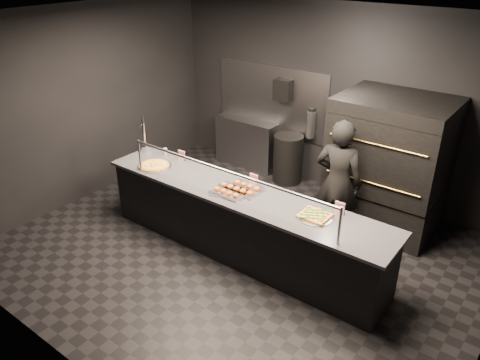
{
  "coord_description": "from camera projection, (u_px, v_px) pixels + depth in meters",
  "views": [
    {
      "loc": [
        3.13,
        -4.16,
        3.72
      ],
      "look_at": [
        -0.16,
        0.2,
        0.97
      ],
      "focal_mm": 35.0,
      "sensor_mm": 36.0,
      "label": 1
    }
  ],
  "objects": [
    {
      "name": "room",
      "position": [
        241.0,
        149.0,
        5.69
      ],
      "size": [
        6.04,
        6.0,
        3.0
      ],
      "color": "black",
      "rests_on": "ground"
    },
    {
      "name": "slider_tray_b",
      "position": [
        243.0,
        189.0,
        5.94
      ],
      "size": [
        0.46,
        0.35,
        0.07
      ],
      "color": "silver",
      "rests_on": "service_counter"
    },
    {
      "name": "trash_bin",
      "position": [
        288.0,
        159.0,
        8.06
      ],
      "size": [
        0.5,
        0.5,
        0.84
      ],
      "primitive_type": "cylinder",
      "color": "black",
      "rests_on": "ground"
    },
    {
      "name": "fire_extinguisher",
      "position": [
        311.0,
        124.0,
        7.74
      ],
      "size": [
        0.14,
        0.14,
        0.51
      ],
      "color": "#B2B2B7",
      "rests_on": "room"
    },
    {
      "name": "condiment_jar",
      "position": [
        167.0,
        152.0,
        6.93
      ],
      "size": [
        0.15,
        0.06,
        0.1
      ],
      "color": "silver",
      "rests_on": "service_counter"
    },
    {
      "name": "slider_tray_a",
      "position": [
        230.0,
        191.0,
        5.88
      ],
      "size": [
        0.5,
        0.43,
        0.07
      ],
      "color": "silver",
      "rests_on": "service_counter"
    },
    {
      "name": "round_pizza",
      "position": [
        154.0,
        166.0,
        6.58
      ],
      "size": [
        0.49,
        0.49,
        0.03
      ],
      "color": "silver",
      "rests_on": "service_counter"
    },
    {
      "name": "worker",
      "position": [
        338.0,
        182.0,
        6.24
      ],
      "size": [
        0.69,
        0.5,
        1.76
      ],
      "primitive_type": "imported",
      "rotation": [
        0.0,
        0.0,
        3.27
      ],
      "color": "black",
      "rests_on": "ground"
    },
    {
      "name": "pizza_oven",
      "position": [
        389.0,
        163.0,
        6.59
      ],
      "size": [
        1.5,
        1.23,
        1.91
      ],
      "color": "black",
      "rests_on": "ground"
    },
    {
      "name": "tent_cards",
      "position": [
        253.0,
        179.0,
        6.08
      ],
      "size": [
        2.62,
        0.04,
        0.15
      ],
      "color": "white",
      "rests_on": "service_counter"
    },
    {
      "name": "towel_dispenser",
      "position": [
        283.0,
        90.0,
        7.81
      ],
      "size": [
        0.3,
        0.2,
        0.35
      ],
      "primitive_type": "cube",
      "color": "black",
      "rests_on": "room"
    },
    {
      "name": "beer_tap",
      "position": [
        145.0,
        140.0,
        7.02
      ],
      "size": [
        0.16,
        0.22,
        0.6
      ],
      "color": "silver",
      "rests_on": "service_counter"
    },
    {
      "name": "prep_shelf",
      "position": [
        247.0,
        143.0,
        8.63
      ],
      "size": [
        1.2,
        0.35,
        0.9
      ],
      "primitive_type": "cube",
      "color": "#99999E",
      "rests_on": "ground"
    },
    {
      "name": "square_pizza",
      "position": [
        315.0,
        216.0,
        5.36
      ],
      "size": [
        0.42,
        0.42,
        0.05
      ],
      "color": "silver",
      "rests_on": "service_counter"
    },
    {
      "name": "service_counter",
      "position": [
        240.0,
        223.0,
        6.11
      ],
      "size": [
        4.1,
        0.78,
        1.37
      ],
      "color": "black",
      "rests_on": "ground"
    }
  ]
}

